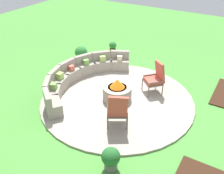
{
  "coord_description": "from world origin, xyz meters",
  "views": [
    {
      "loc": [
        -6.18,
        -3.48,
        4.88
      ],
      "look_at": [
        0.0,
        0.2,
        0.45
      ],
      "focal_mm": 40.86,
      "sensor_mm": 36.0,
      "label": 1
    }
  ],
  "objects_px": {
    "fire_pit": "(117,91)",
    "potted_plant_0": "(111,158)",
    "lounge_chair_front_left": "(117,109)",
    "curved_stone_bench": "(79,76)",
    "lounge_chair_front_right": "(156,77)",
    "potted_plant_2": "(81,54)",
    "potted_plant_1": "(113,48)"
  },
  "relations": [
    {
      "from": "curved_stone_bench",
      "to": "potted_plant_2",
      "type": "xyz_separation_m",
      "value": [
        1.49,
        1.02,
        0.06
      ]
    },
    {
      "from": "potted_plant_0",
      "to": "potted_plant_1",
      "type": "relative_size",
      "value": 0.98
    },
    {
      "from": "lounge_chair_front_left",
      "to": "potted_plant_0",
      "type": "height_order",
      "value": "lounge_chair_front_left"
    },
    {
      "from": "lounge_chair_front_left",
      "to": "potted_plant_0",
      "type": "relative_size",
      "value": 1.8
    },
    {
      "from": "fire_pit",
      "to": "potted_plant_0",
      "type": "bearing_deg",
      "value": -153.19
    },
    {
      "from": "lounge_chair_front_right",
      "to": "potted_plant_2",
      "type": "relative_size",
      "value": 1.49
    },
    {
      "from": "lounge_chair_front_left",
      "to": "fire_pit",
      "type": "bearing_deg",
      "value": 89.61
    },
    {
      "from": "curved_stone_bench",
      "to": "potted_plant_2",
      "type": "relative_size",
      "value": 5.62
    },
    {
      "from": "fire_pit",
      "to": "lounge_chair_front_right",
      "type": "bearing_deg",
      "value": -40.85
    },
    {
      "from": "curved_stone_bench",
      "to": "potted_plant_0",
      "type": "height_order",
      "value": "curved_stone_bench"
    },
    {
      "from": "fire_pit",
      "to": "potted_plant_1",
      "type": "height_order",
      "value": "fire_pit"
    },
    {
      "from": "curved_stone_bench",
      "to": "potted_plant_0",
      "type": "distance_m",
      "value": 4.07
    },
    {
      "from": "fire_pit",
      "to": "potted_plant_2",
      "type": "bearing_deg",
      "value": 58.42
    },
    {
      "from": "fire_pit",
      "to": "lounge_chair_front_left",
      "type": "xyz_separation_m",
      "value": [
        -1.2,
        -0.69,
        0.28
      ]
    },
    {
      "from": "potted_plant_0",
      "to": "potted_plant_2",
      "type": "height_order",
      "value": "potted_plant_2"
    },
    {
      "from": "fire_pit",
      "to": "curved_stone_bench",
      "type": "distance_m",
      "value": 1.69
    },
    {
      "from": "fire_pit",
      "to": "lounge_chair_front_right",
      "type": "height_order",
      "value": "lounge_chair_front_right"
    },
    {
      "from": "potted_plant_1",
      "to": "curved_stone_bench",
      "type": "bearing_deg",
      "value": -173.96
    },
    {
      "from": "lounge_chair_front_left",
      "to": "potted_plant_1",
      "type": "height_order",
      "value": "lounge_chair_front_left"
    },
    {
      "from": "curved_stone_bench",
      "to": "lounge_chair_front_left",
      "type": "height_order",
      "value": "lounge_chair_front_left"
    },
    {
      "from": "lounge_chair_front_left",
      "to": "potted_plant_2",
      "type": "xyz_separation_m",
      "value": [
        2.86,
        3.39,
        -0.21
      ]
    },
    {
      "from": "lounge_chair_front_right",
      "to": "potted_plant_1",
      "type": "relative_size",
      "value": 1.78
    },
    {
      "from": "lounge_chair_front_right",
      "to": "potted_plant_2",
      "type": "distance_m",
      "value": 3.66
    },
    {
      "from": "fire_pit",
      "to": "potted_plant_2",
      "type": "height_order",
      "value": "fire_pit"
    },
    {
      "from": "lounge_chair_front_right",
      "to": "potted_plant_0",
      "type": "xyz_separation_m",
      "value": [
        -3.64,
        -0.41,
        -0.29
      ]
    },
    {
      "from": "lounge_chair_front_right",
      "to": "lounge_chair_front_left",
      "type": "bearing_deg",
      "value": 127.92
    },
    {
      "from": "curved_stone_bench",
      "to": "lounge_chair_front_right",
      "type": "xyz_separation_m",
      "value": [
        0.88,
        -2.58,
        0.27
      ]
    },
    {
      "from": "lounge_chair_front_right",
      "to": "potted_plant_2",
      "type": "bearing_deg",
      "value": 33.62
    },
    {
      "from": "lounge_chair_front_left",
      "to": "lounge_chair_front_right",
      "type": "height_order",
      "value": "lounge_chair_front_right"
    },
    {
      "from": "fire_pit",
      "to": "potted_plant_0",
      "type": "distance_m",
      "value": 2.91
    },
    {
      "from": "potted_plant_1",
      "to": "potted_plant_2",
      "type": "height_order",
      "value": "potted_plant_2"
    },
    {
      "from": "curved_stone_bench",
      "to": "fire_pit",
      "type": "bearing_deg",
      "value": -95.67
    }
  ]
}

